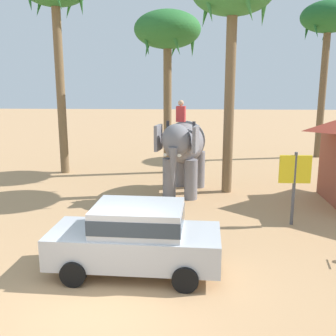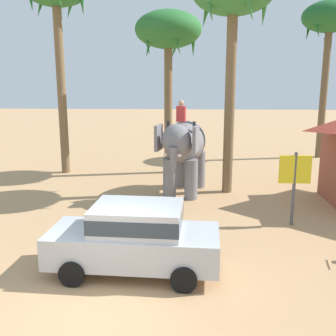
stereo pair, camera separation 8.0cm
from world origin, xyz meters
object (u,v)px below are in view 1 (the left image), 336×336
elephant_with_mahout (184,146)px  palm_tree_far_back (167,34)px  palm_tree_left_of_road (328,22)px  signboard_yellow (295,174)px  car_sedan_foreground (136,236)px

elephant_with_mahout → palm_tree_far_back: size_ratio=0.51×
palm_tree_left_of_road → palm_tree_far_back: bearing=-152.6°
palm_tree_left_of_road → signboard_yellow: palm_tree_left_of_road is taller
car_sedan_foreground → signboard_yellow: signboard_yellow is taller
palm_tree_left_of_road → palm_tree_far_back: palm_tree_left_of_road is taller
car_sedan_foreground → palm_tree_far_back: size_ratio=0.53×
signboard_yellow → elephant_with_mahout: bearing=136.0°
car_sedan_foreground → palm_tree_left_of_road: (9.29, 15.50, 7.00)m
palm_tree_far_back → signboard_yellow: 9.96m
car_sedan_foreground → palm_tree_far_back: bearing=88.9°
elephant_with_mahout → car_sedan_foreground: bearing=-98.8°
palm_tree_far_back → signboard_yellow: size_ratio=3.30×
elephant_with_mahout → palm_tree_far_back: 6.23m
palm_tree_left_of_road → signboard_yellow: bearing=-111.2°
car_sedan_foreground → elephant_with_mahout: elephant_with_mahout is taller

